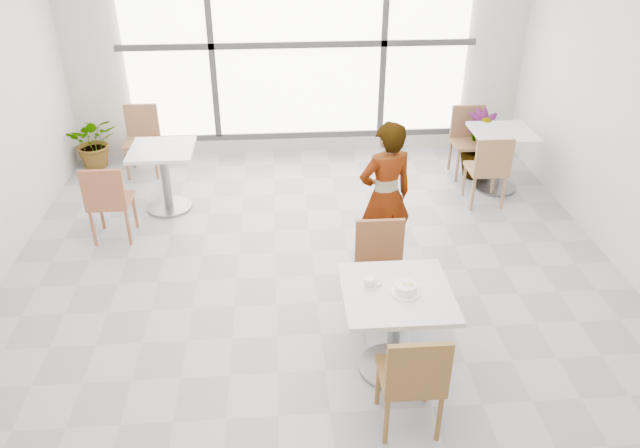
{
  "coord_description": "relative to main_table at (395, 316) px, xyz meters",
  "views": [
    {
      "loc": [
        -0.31,
        -4.45,
        3.4
      ],
      "look_at": [
        0.0,
        -0.3,
        1.0
      ],
      "focal_mm": 34.3,
      "sensor_mm": 36.0,
      "label": 1
    }
  ],
  "objects": [
    {
      "name": "floor",
      "position": [
        -0.52,
        0.89,
        -0.52
      ],
      "size": [
        7.0,
        7.0,
        0.0
      ],
      "primitive_type": "plane",
      "color": "#9E9EA5",
      "rests_on": "ground"
    },
    {
      "name": "chair_far",
      "position": [
        0.01,
        0.74,
        -0.02
      ],
      "size": [
        0.42,
        0.42,
        0.87
      ],
      "color": "brown",
      "rests_on": "ground"
    },
    {
      "name": "plant_left",
      "position": [
        -3.22,
        4.09,
        -0.17
      ],
      "size": [
        0.72,
        0.65,
        0.7
      ],
      "primitive_type": "imported",
      "rotation": [
        0.0,
        0.0,
        0.18
      ],
      "color": "#3F823C",
      "rests_on": "ground"
    },
    {
      "name": "chair_near",
      "position": [
        0.01,
        -0.62,
        -0.02
      ],
      "size": [
        0.42,
        0.42,
        0.87
      ],
      "rotation": [
        0.0,
        0.0,
        3.14
      ],
      "color": "brown",
      "rests_on": "ground"
    },
    {
      "name": "bg_chair_right_far",
      "position": [
        1.59,
        3.55,
        -0.02
      ],
      "size": [
        0.42,
        0.42,
        0.87
      ],
      "color": "#896141",
      "rests_on": "ground"
    },
    {
      "name": "oatmeal_bowl",
      "position": [
        0.05,
        -0.03,
        0.27
      ],
      "size": [
        0.21,
        0.21,
        0.09
      ],
      "color": "white",
      "rests_on": "main_table"
    },
    {
      "name": "person",
      "position": [
        0.16,
        1.49,
        0.23
      ],
      "size": [
        0.63,
        0.5,
        1.5
      ],
      "primitive_type": "imported",
      "rotation": [
        0.0,
        0.0,
        3.43
      ],
      "color": "black",
      "rests_on": "ground"
    },
    {
      "name": "bg_table_left",
      "position": [
        -2.12,
        2.83,
        -0.04
      ],
      "size": [
        0.7,
        0.7,
        0.75
      ],
      "color": "white",
      "rests_on": "ground"
    },
    {
      "name": "bg_chair_left_near",
      "position": [
        -2.59,
        2.14,
        -0.02
      ],
      "size": [
        0.42,
        0.42,
        0.87
      ],
      "rotation": [
        0.0,
        0.0,
        3.14
      ],
      "color": "#A35C3B",
      "rests_on": "ground"
    },
    {
      "name": "plant_right",
      "position": [
        1.7,
        3.42,
        -0.1
      ],
      "size": [
        0.55,
        0.55,
        0.85
      ],
      "primitive_type": "imported",
      "rotation": [
        0.0,
        0.0,
        0.17
      ],
      "color": "#56803E",
      "rests_on": "ground"
    },
    {
      "name": "bg_chair_left_far",
      "position": [
        -2.55,
        3.9,
        -0.02
      ],
      "size": [
        0.42,
        0.42,
        0.87
      ],
      "color": "#9C6C49",
      "rests_on": "ground"
    },
    {
      "name": "main_table",
      "position": [
        0.0,
        0.0,
        0.0
      ],
      "size": [
        0.8,
        0.8,
        0.75
      ],
      "color": "silver",
      "rests_on": "ground"
    },
    {
      "name": "wall_back",
      "position": [
        -0.52,
        4.39,
        0.98
      ],
      "size": [
        6.0,
        0.0,
        6.0
      ],
      "primitive_type": "plane",
      "rotation": [
        1.57,
        0.0,
        0.0
      ],
      "color": "silver",
      "rests_on": "ground"
    },
    {
      "name": "window",
      "position": [
        -0.52,
        4.32,
        0.98
      ],
      "size": [
        4.6,
        0.07,
        2.52
      ],
      "color": "white",
      "rests_on": "ground"
    },
    {
      "name": "coffee_cup",
      "position": [
        -0.19,
        0.08,
        0.26
      ],
      "size": [
        0.16,
        0.13,
        0.07
      ],
      "color": "white",
      "rests_on": "main_table"
    },
    {
      "name": "bg_chair_right_near",
      "position": [
        1.56,
        2.62,
        -0.02
      ],
      "size": [
        0.42,
        0.42,
        0.87
      ],
      "rotation": [
        0.0,
        0.0,
        3.14
      ],
      "color": "#9B7149",
      "rests_on": "ground"
    },
    {
      "name": "bg_table_right",
      "position": [
        1.83,
        3.06,
        -0.04
      ],
      "size": [
        0.7,
        0.7,
        0.75
      ],
      "color": "silver",
      "rests_on": "ground"
    }
  ]
}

